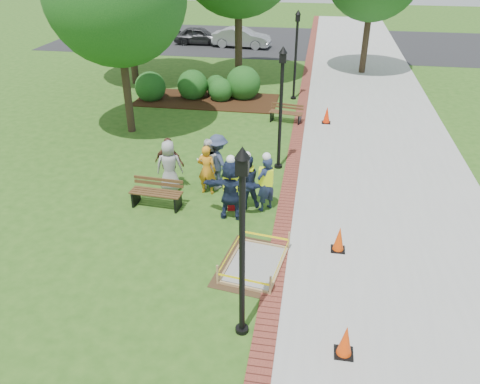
% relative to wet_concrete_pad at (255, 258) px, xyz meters
% --- Properties ---
extents(ground, '(100.00, 100.00, 0.00)m').
position_rel_wet_concrete_pad_xyz_m(ground, '(-1.21, 0.75, -0.23)').
color(ground, '#285116').
rests_on(ground, ground).
extents(sidewalk, '(6.00, 60.00, 0.02)m').
position_rel_wet_concrete_pad_xyz_m(sidewalk, '(3.79, 10.75, -0.22)').
color(sidewalk, '#9E9E99').
rests_on(sidewalk, ground).
extents(brick_edging, '(0.50, 60.00, 0.03)m').
position_rel_wet_concrete_pad_xyz_m(brick_edging, '(0.54, 10.75, -0.22)').
color(brick_edging, maroon).
rests_on(brick_edging, ground).
extents(mulch_bed, '(7.00, 3.00, 0.05)m').
position_rel_wet_concrete_pad_xyz_m(mulch_bed, '(-4.21, 12.75, -0.21)').
color(mulch_bed, '#381E0F').
rests_on(mulch_bed, ground).
extents(parking_lot, '(36.00, 12.00, 0.01)m').
position_rel_wet_concrete_pad_xyz_m(parking_lot, '(-1.21, 27.75, -0.23)').
color(parking_lot, black).
rests_on(parking_lot, ground).
extents(wet_concrete_pad, '(2.02, 2.53, 0.55)m').
position_rel_wet_concrete_pad_xyz_m(wet_concrete_pad, '(0.00, 0.00, 0.00)').
color(wet_concrete_pad, '#47331E').
rests_on(wet_concrete_pad, ground).
extents(bench_near, '(1.63, 0.65, 0.86)m').
position_rel_wet_concrete_pad_xyz_m(bench_near, '(-3.37, 2.41, 0.04)').
color(bench_near, brown).
rests_on(bench_near, ground).
extents(bench_far, '(1.51, 0.73, 0.79)m').
position_rel_wet_concrete_pad_xyz_m(bench_far, '(-0.07, 10.36, 0.02)').
color(bench_far, brown).
rests_on(bench_far, ground).
extents(cone_front, '(0.38, 0.38, 0.76)m').
position_rel_wet_concrete_pad_xyz_m(cone_front, '(2.15, -2.53, 0.13)').
color(cone_front, black).
rests_on(cone_front, ground).
extents(cone_back, '(0.37, 0.37, 0.73)m').
position_rel_wet_concrete_pad_xyz_m(cone_back, '(2.08, 1.01, 0.12)').
color(cone_back, black).
rests_on(cone_back, ground).
extents(cone_far, '(0.38, 0.38, 0.76)m').
position_rel_wet_concrete_pad_xyz_m(cone_far, '(1.70, 10.52, 0.13)').
color(cone_far, black).
rests_on(cone_far, ground).
extents(toolbox, '(0.45, 0.31, 0.20)m').
position_rel_wet_concrete_pad_xyz_m(toolbox, '(-1.01, 2.64, -0.13)').
color(toolbox, maroon).
rests_on(toolbox, ground).
extents(lamp_near, '(0.28, 0.28, 4.26)m').
position_rel_wet_concrete_pad_xyz_m(lamp_near, '(0.04, -2.25, 2.25)').
color(lamp_near, black).
rests_on(lamp_near, ground).
extents(lamp_mid, '(0.28, 0.28, 4.26)m').
position_rel_wet_concrete_pad_xyz_m(lamp_mid, '(0.04, 5.75, 2.25)').
color(lamp_mid, black).
rests_on(lamp_mid, ground).
extents(lamp_far, '(0.28, 0.28, 4.26)m').
position_rel_wet_concrete_pad_xyz_m(lamp_far, '(0.04, 13.75, 2.25)').
color(lamp_far, black).
rests_on(lamp_far, ground).
extents(shrub_a, '(1.52, 1.52, 1.52)m').
position_rel_wet_concrete_pad_xyz_m(shrub_a, '(-7.01, 12.43, -0.23)').
color(shrub_a, '#134416').
rests_on(shrub_a, ground).
extents(shrub_b, '(1.54, 1.54, 1.54)m').
position_rel_wet_concrete_pad_xyz_m(shrub_b, '(-5.00, 13.06, -0.23)').
color(shrub_b, '#134416').
rests_on(shrub_b, ground).
extents(shrub_c, '(1.21, 1.21, 1.21)m').
position_rel_wet_concrete_pad_xyz_m(shrub_c, '(-3.53, 12.91, -0.23)').
color(shrub_c, '#134416').
rests_on(shrub_c, ground).
extents(shrub_d, '(1.74, 1.74, 1.74)m').
position_rel_wet_concrete_pad_xyz_m(shrub_d, '(-2.50, 13.50, -0.23)').
color(shrub_d, '#134416').
rests_on(shrub_d, ground).
extents(shrub_e, '(1.07, 1.07, 1.07)m').
position_rel_wet_concrete_pad_xyz_m(shrub_e, '(-3.97, 13.87, -0.23)').
color(shrub_e, '#134416').
rests_on(shrub_e, ground).
extents(casual_person_a, '(0.60, 0.45, 1.71)m').
position_rel_wet_concrete_pad_xyz_m(casual_person_a, '(-3.27, 3.51, 0.62)').
color(casual_person_a, '#979797').
rests_on(casual_person_a, ground).
extents(casual_person_b, '(0.56, 0.39, 1.64)m').
position_rel_wet_concrete_pad_xyz_m(casual_person_b, '(-2.04, 3.51, 0.59)').
color(casual_person_b, orange).
rests_on(casual_person_b, ground).
extents(casual_person_c, '(0.59, 0.42, 1.70)m').
position_rel_wet_concrete_pad_xyz_m(casual_person_c, '(-2.08, 3.91, 0.62)').
color(casual_person_c, silver).
rests_on(casual_person_c, ground).
extents(casual_person_d, '(0.60, 0.44, 1.72)m').
position_rel_wet_concrete_pad_xyz_m(casual_person_d, '(-3.32, 3.71, 0.63)').
color(casual_person_d, brown).
rests_on(casual_person_d, ground).
extents(casual_person_e, '(0.68, 0.66, 1.81)m').
position_rel_wet_concrete_pad_xyz_m(casual_person_e, '(-1.78, 4.02, 0.67)').
color(casual_person_e, '#323B57').
rests_on(casual_person_e, ground).
extents(hivis_worker_a, '(0.59, 0.38, 2.01)m').
position_rel_wet_concrete_pad_xyz_m(hivis_worker_a, '(-1.01, 2.18, 0.76)').
color(hivis_worker_a, '#191C42').
rests_on(hivis_worker_a, ground).
extents(hivis_worker_b, '(0.64, 0.65, 1.88)m').
position_rel_wet_concrete_pad_xyz_m(hivis_worker_b, '(-0.08, 2.80, 0.70)').
color(hivis_worker_b, '#192942').
rests_on(hivis_worker_b, ground).
extents(hivis_worker_c, '(0.63, 0.53, 1.84)m').
position_rel_wet_concrete_pad_xyz_m(hivis_worker_c, '(-0.67, 2.87, 0.68)').
color(hivis_worker_c, '#192042').
rests_on(hivis_worker_c, ground).
extents(parked_car_a, '(1.96, 4.29, 1.38)m').
position_rel_wet_concrete_pad_xyz_m(parked_car_a, '(-7.81, 25.74, -0.23)').
color(parked_car_a, '#2A2A2C').
rests_on(parked_car_a, ground).
extents(parked_car_b, '(2.45, 4.79, 1.51)m').
position_rel_wet_concrete_pad_xyz_m(parked_car_b, '(-4.53, 25.23, -0.23)').
color(parked_car_b, '#9D9CA1').
rests_on(parked_car_b, ground).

